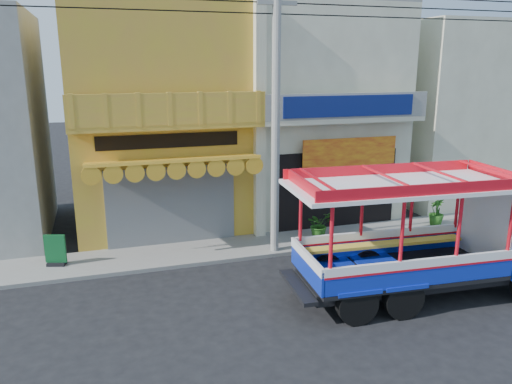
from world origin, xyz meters
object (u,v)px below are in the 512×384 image
songthaew_truck (446,236)px  potted_plant_a (319,224)px  utility_pole (281,95)px  green_sign (56,253)px  potted_plant_c (436,212)px

songthaew_truck → potted_plant_a: songthaew_truck is taller
songthaew_truck → potted_plant_a: size_ratio=7.82×
utility_pole → green_sign: 8.14m
potted_plant_a → utility_pole: bearing=-179.2°
green_sign → songthaew_truck: bearing=-26.1°
utility_pole → potted_plant_c: 7.82m
potted_plant_a → green_sign: bearing=158.6°
utility_pole → potted_plant_a: (1.71, 0.67, -4.45)m
utility_pole → green_sign: (-6.73, 0.78, -4.51)m
potted_plant_a → potted_plant_c: 4.71m
songthaew_truck → green_sign: bearing=153.9°
potted_plant_c → utility_pole: bearing=-76.0°
utility_pole → songthaew_truck: utility_pole is taller
songthaew_truck → potted_plant_a: 5.02m
songthaew_truck → green_sign: songthaew_truck is taller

